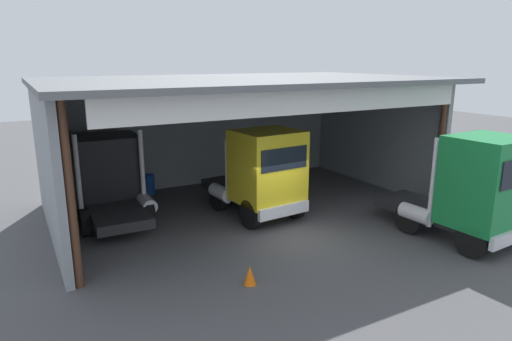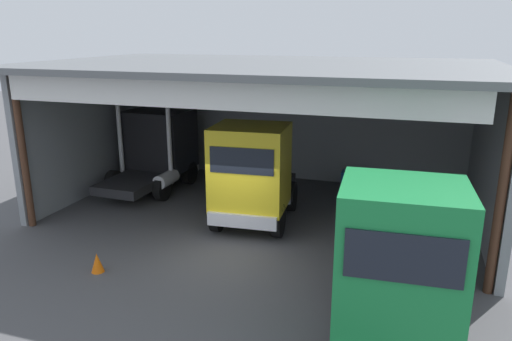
% 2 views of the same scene
% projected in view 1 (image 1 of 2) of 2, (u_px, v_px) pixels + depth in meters
% --- Properties ---
extents(ground_plane, '(80.00, 80.00, 0.00)m').
position_uv_depth(ground_plane, '(297.00, 239.00, 15.79)').
color(ground_plane, '#4C4C4F').
rests_on(ground_plane, ground).
extents(workshop_shed, '(15.63, 9.94, 5.50)m').
position_uv_depth(workshop_shed, '(233.00, 116.00, 19.17)').
color(workshop_shed, gray).
rests_on(workshop_shed, ground).
extents(truck_black_center_right_bay, '(2.78, 4.91, 3.61)m').
position_uv_depth(truck_black_center_right_bay, '(108.00, 176.00, 17.56)').
color(truck_black_center_right_bay, black).
rests_on(truck_black_center_right_bay, ground).
extents(truck_yellow_right_bay, '(2.81, 5.29, 3.58)m').
position_uv_depth(truck_yellow_right_bay, '(261.00, 173.00, 17.56)').
color(truck_yellow_right_bay, yellow).
rests_on(truck_yellow_right_bay, ground).
extents(truck_green_left_bay, '(2.69, 5.16, 3.78)m').
position_uv_depth(truck_green_left_bay, '(473.00, 190.00, 15.03)').
color(truck_green_left_bay, '#197F3D').
rests_on(truck_green_left_bay, ground).
extents(oil_drum, '(0.58, 0.58, 0.93)m').
position_uv_depth(oil_drum, '(148.00, 184.00, 21.02)').
color(oil_drum, '#194CB2').
rests_on(oil_drum, ground).
extents(tool_cart, '(0.90, 0.60, 1.00)m').
position_uv_depth(tool_cart, '(269.00, 173.00, 22.89)').
color(tool_cart, '#1E59A5').
rests_on(tool_cart, ground).
extents(traffic_cone, '(0.36, 0.36, 0.56)m').
position_uv_depth(traffic_cone, '(250.00, 275.00, 12.56)').
color(traffic_cone, orange).
rests_on(traffic_cone, ground).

